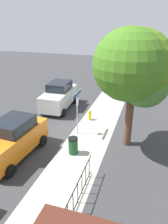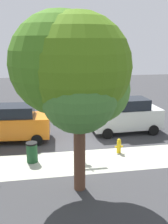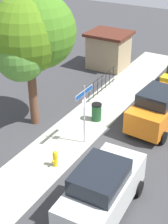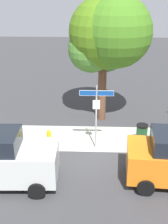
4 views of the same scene
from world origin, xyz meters
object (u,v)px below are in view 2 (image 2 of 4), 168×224
fire_hydrant (119,146)px  trash_bin (32,152)px  car_orange (12,123)px  shade_tree (74,72)px  street_sign (76,114)px  car_silver (127,116)px

fire_hydrant → trash_bin: (4.40, 0.30, 0.11)m
car_orange → trash_bin: (-1.14, 3.03, -0.55)m
shade_tree → street_sign: bearing=-98.9°
street_sign → fire_hydrant: (-2.22, 0.20, -1.75)m
car_silver → fire_hydrant: bearing=62.7°
fire_hydrant → trash_bin: size_ratio=0.80×
street_sign → trash_bin: size_ratio=3.13×
street_sign → trash_bin: bearing=12.9°
car_orange → fire_hydrant: bearing=158.0°
trash_bin → car_orange: bearing=-69.4°
shade_tree → fire_hydrant: shade_tree is taller
car_silver → shade_tree: bearing=53.9°
trash_bin → street_sign: bearing=-167.1°
fire_hydrant → trash_bin: trash_bin is taller
street_sign → car_silver: size_ratio=0.70×
street_sign → shade_tree: (0.52, 3.33, 2.44)m
car_silver → car_orange: size_ratio=0.98×
car_silver → trash_bin: (5.83, 3.34, -0.58)m
trash_bin → shade_tree: bearing=120.5°
fire_hydrant → trash_bin: 4.41m
shade_tree → trash_bin: size_ratio=6.82×
car_silver → fire_hydrant: size_ratio=5.62×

